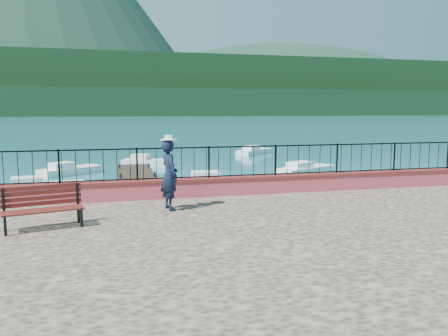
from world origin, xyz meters
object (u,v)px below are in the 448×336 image
boat_1 (217,178)px  boat_4 (147,160)px  park_bench (43,216)px  boat_5 (255,150)px  boat_3 (70,168)px  person (169,175)px  boat_0 (41,184)px  boat_2 (307,167)px

boat_1 → boat_4: 9.86m
park_bench → boat_4: bearing=66.3°
boat_5 → boat_3: bearing=169.7°
person → boat_3: bearing=-0.3°
park_bench → boat_5: size_ratio=0.42×
boat_1 → boat_3: (-7.69, 6.20, 0.00)m
park_bench → boat_3: bearing=80.2°
person → boat_1: person is taller
person → boat_0: bearing=10.8°
boat_3 → boat_2: bearing=-50.7°
boat_1 → boat_5: (7.05, 15.31, 0.00)m
park_bench → boat_3: (-1.03, 17.38, -1.09)m
boat_3 → boat_5: bearing=-6.1°
boat_1 → boat_4: size_ratio=1.14×
boat_3 → park_bench: bearing=-124.5°
boat_1 → boat_2: bearing=28.4°
boat_4 → person: bearing=-68.1°
park_bench → boat_5: bearing=49.5°
park_bench → boat_0: bearing=85.8°
boat_2 → boat_1: bearing=179.1°
person → boat_1: 10.75m
person → boat_4: 19.50m
person → boat_4: bearing=-16.8°
park_bench → boat_2: 19.30m
boat_5 → boat_2: bearing=-135.1°
boat_1 → park_bench: bearing=-117.6°
boat_0 → boat_5: same height
park_bench → person: bearing=8.8°
boat_1 → boat_2: size_ratio=0.93×
boat_0 → boat_3: (0.78, 5.91, 0.00)m
boat_1 → boat_4: (-2.83, 9.45, 0.00)m
park_bench → boat_5: park_bench is taller
boat_2 → boat_3: 14.43m
person → boat_3: person is taller
boat_2 → boat_3: bearing=141.1°
boat_0 → boat_2: (14.85, 2.71, 0.00)m
person → boat_5: size_ratio=0.44×
boat_5 → boat_0: bearing=-177.9°
boat_3 → boat_4: size_ratio=1.09×
park_bench → boat_0: size_ratio=0.46×
boat_4 → boat_2: bearing=-10.7°
park_bench → boat_1: bearing=46.1°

